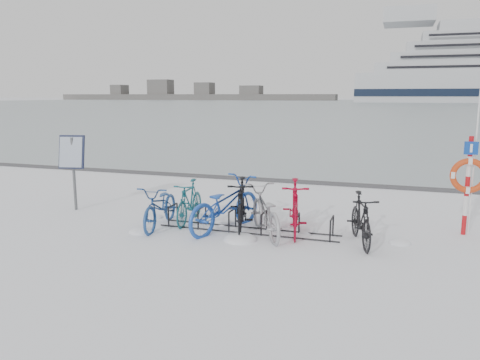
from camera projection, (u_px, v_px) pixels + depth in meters
name	position (u px, v px, depth m)	size (l,w,h in m)	color
ground	(248.00, 231.00, 10.17)	(900.00, 900.00, 0.00)	white
ice_sheet	(389.00, 104.00, 154.80)	(400.00, 298.00, 0.02)	#9DABB1
quay_edge	(301.00, 182.00, 15.66)	(400.00, 0.25, 0.10)	#3F3F42
bike_rack	(248.00, 223.00, 10.13)	(4.00, 0.48, 0.46)	black
info_board	(72.00, 157.00, 11.80)	(0.68, 0.38, 1.93)	#595B5E
lifebuoy_station	(469.00, 176.00, 9.64)	(0.73, 0.22, 3.80)	#B40E14
shoreline	(187.00, 95.00, 290.34)	(180.00, 12.00, 9.50)	#4F4F4F
bike_0	(161.00, 204.00, 10.48)	(0.67, 1.91, 1.00)	navy
bike_1	(189.00, 201.00, 10.84)	(0.48, 1.68, 1.01)	#155561
bike_2	(225.00, 203.00, 10.20)	(0.79, 2.27, 1.19)	#1F4FB5
bike_3	(241.00, 203.00, 10.25)	(0.54, 1.93, 1.16)	black
bike_4	(265.00, 210.00, 9.83)	(0.70, 2.02, 1.06)	#98999E
bike_5	(295.00, 206.00, 9.99)	(0.55, 1.94, 1.17)	#A40521
bike_6	(361.00, 218.00, 9.26)	(0.49, 1.74, 1.04)	black
snow_drifts	(242.00, 233.00, 9.99)	(6.02, 1.90, 0.24)	white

